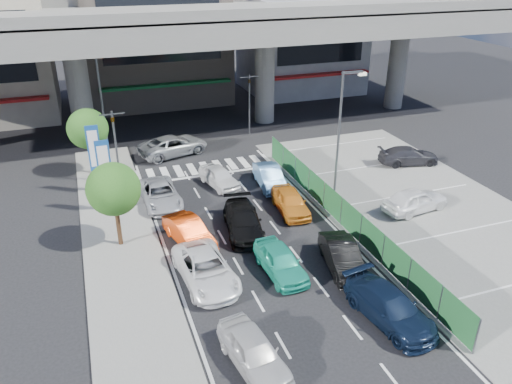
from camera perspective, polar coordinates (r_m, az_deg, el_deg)
name	(u,v)px	position (r m, az deg, el deg)	size (l,w,h in m)	color
ground	(267,260)	(26.08, 1.32, -7.79)	(120.00, 120.00, 0.00)	black
parking_lot	(422,209)	(32.51, 18.48, -1.90)	(12.00, 28.00, 0.06)	slate
sidewalk_left	(121,244)	(28.21, -15.16, -5.81)	(4.00, 30.00, 0.12)	slate
fence_run	(350,219)	(28.41, 10.68, -3.11)	(0.16, 22.00, 1.80)	#1B5128
expressway	(173,28)	(43.34, -9.43, 18.02)	(64.00, 14.00, 10.75)	slate
building_center	(153,27)	(54.24, -11.65, 18.02)	(14.00, 10.90, 15.00)	gray
building_east	(301,35)	(58.01, 5.18, 17.40)	(12.00, 10.90, 12.00)	gray
traffic_light_left	(114,130)	(33.96, -15.93, 6.84)	(1.60, 1.24, 5.20)	#595B60
traffic_light_right	(249,89)	(42.76, -0.77, 11.64)	(1.60, 1.24, 5.20)	#595B60
street_lamp_right	(342,123)	(31.74, 9.80, 7.74)	(1.65, 0.22, 8.00)	#595B60
street_lamp_left	(103,95)	(39.48, -17.05, 10.57)	(1.65, 0.22, 8.00)	#595B60
signboard_near	(104,167)	(30.46, -16.93, 2.75)	(0.80, 0.14, 4.70)	#595B60
signboard_far	(94,150)	(33.25, -17.99, 4.55)	(0.80, 0.14, 4.70)	#595B60
tree_near	(114,189)	(26.67, -15.97, 0.30)	(2.80, 2.80, 4.80)	#382314
tree_far	(88,129)	(36.47, -18.68, 6.84)	(2.80, 2.80, 4.80)	#382314
van_white_back_left	(254,351)	(19.95, -0.27, -17.76)	(1.63, 4.04, 1.38)	silver
minivan_navy_back	(390,307)	(22.66, 15.04, -12.58)	(1.93, 4.76, 1.38)	black
sedan_white_mid_left	(206,269)	(24.30, -5.75, -8.78)	(2.29, 4.97, 1.38)	white
taxi_teal_mid	(281,261)	(24.77, 2.82, -7.91)	(1.63, 4.05, 1.38)	#22AB8C
hatch_black_mid_right	(342,256)	(25.46, 9.83, -7.27)	(1.46, 4.19, 1.38)	black
taxi_orange_left	(189,232)	(27.39, -7.66, -4.57)	(1.43, 4.11, 1.35)	#EC420D
sedan_black_mid	(243,221)	(28.22, -1.47, -3.32)	(1.93, 4.76, 1.38)	black
taxi_orange_right	(290,202)	(30.41, 3.96, -1.09)	(1.63, 4.05, 1.38)	orange
wagon_silver_front_left	(160,194)	(31.88, -10.89, -0.25)	(2.20, 4.77, 1.32)	#A4A6AC
sedan_white_front_mid	(219,177)	(33.85, -4.23, 1.75)	(1.55, 3.85, 1.31)	silver
kei_truck_front_right	(269,177)	(33.65, 1.55, 1.73)	(1.46, 4.19, 1.38)	#5485B9
crossing_wagon_silver	(173,145)	(39.59, -9.43, 5.28)	(2.50, 5.43, 1.51)	#94979B
parked_sedan_white	(415,200)	(31.83, 17.73, -0.86)	(1.72, 4.29, 1.46)	white
parked_sedan_dgrey	(409,156)	(38.88, 17.04, 4.00)	(1.80, 4.43, 1.29)	#2F2E33
traffic_cone	(317,189)	(32.87, 7.03, 0.34)	(0.34, 0.34, 0.66)	#F85E0D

